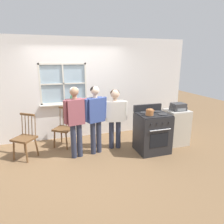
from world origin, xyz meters
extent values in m
plane|color=brown|center=(0.00, 0.00, 0.00)|extent=(16.00, 16.00, 0.00)
cube|color=white|center=(1.73, 1.40, 1.35)|extent=(2.95, 0.06, 2.70)
cube|color=white|center=(-0.35, 1.40, 0.49)|extent=(1.21, 0.06, 0.98)
cube|color=white|center=(-0.35, 1.40, 2.37)|extent=(1.21, 0.06, 0.66)
cube|color=silver|center=(-0.35, 1.32, 0.96)|extent=(1.27, 0.10, 0.03)
cube|color=#9EB7C6|center=(-0.35, 1.41, 1.51)|extent=(1.15, 0.01, 1.00)
cube|color=silver|center=(-0.35, 1.38, 1.51)|extent=(0.04, 0.02, 1.06)
cube|color=silver|center=(-0.35, 1.38, 1.51)|extent=(1.21, 0.02, 0.04)
cube|color=silver|center=(-0.94, 1.38, 1.51)|extent=(0.04, 0.03, 1.06)
cube|color=silver|center=(0.23, 1.38, 1.51)|extent=(0.04, 0.03, 1.06)
cube|color=silver|center=(-0.35, 1.38, 2.02)|extent=(1.21, 0.03, 0.04)
cube|color=silver|center=(-0.35, 1.38, 1.00)|extent=(1.21, 0.03, 0.04)
cube|color=brown|center=(-0.47, 0.82, 0.46)|extent=(0.57, 0.57, 0.04)
cylinder|color=brown|center=(-0.70, 0.78, 0.22)|extent=(0.09, 0.06, 0.44)
cylinder|color=brown|center=(-0.42, 0.59, 0.22)|extent=(0.06, 0.09, 0.44)
cylinder|color=brown|center=(-0.51, 1.05, 0.22)|extent=(0.06, 0.09, 0.44)
cylinder|color=brown|center=(-0.24, 0.85, 0.22)|extent=(0.09, 0.06, 0.44)
cylinder|color=brown|center=(-0.51, 1.06, 0.70)|extent=(0.05, 0.07, 0.49)
cylinder|color=brown|center=(-0.44, 1.01, 0.70)|extent=(0.05, 0.07, 0.49)
cylinder|color=brown|center=(-0.37, 0.95, 0.70)|extent=(0.05, 0.07, 0.49)
cylinder|color=brown|center=(-0.29, 0.90, 0.70)|extent=(0.05, 0.07, 0.49)
cylinder|color=brown|center=(-0.22, 0.85, 0.70)|extent=(0.05, 0.07, 0.49)
cube|color=brown|center=(-0.37, 0.95, 0.96)|extent=(0.33, 0.25, 0.04)
cube|color=brown|center=(-1.33, 0.43, 0.46)|extent=(0.58, 0.57, 0.04)
cylinder|color=brown|center=(-1.56, 0.41, 0.22)|extent=(0.09, 0.06, 0.44)
cylinder|color=brown|center=(-1.29, 0.20, 0.22)|extent=(0.06, 0.09, 0.44)
cylinder|color=brown|center=(-1.37, 0.66, 0.22)|extent=(0.06, 0.09, 0.44)
cylinder|color=brown|center=(-1.10, 0.46, 0.22)|extent=(0.09, 0.06, 0.44)
cylinder|color=brown|center=(-1.37, 0.68, 0.70)|extent=(0.06, 0.07, 0.49)
cylinder|color=brown|center=(-1.30, 0.62, 0.70)|extent=(0.06, 0.07, 0.49)
cylinder|color=brown|center=(-1.23, 0.57, 0.70)|extent=(0.06, 0.07, 0.49)
cylinder|color=brown|center=(-1.15, 0.51, 0.70)|extent=(0.06, 0.07, 0.49)
cylinder|color=brown|center=(-1.08, 0.46, 0.70)|extent=(0.06, 0.07, 0.49)
cube|color=brown|center=(-1.23, 0.57, 0.96)|extent=(0.33, 0.26, 0.04)
cylinder|color=#2D3347|center=(-0.30, 0.12, 0.39)|extent=(0.12, 0.12, 0.78)
cylinder|color=#2D3347|center=(-0.16, 0.15, 0.39)|extent=(0.12, 0.12, 0.78)
cube|color=#934C56|center=(-0.23, 0.14, 1.05)|extent=(0.39, 0.28, 0.55)
cylinder|color=#934C56|center=(-0.44, 0.08, 1.07)|extent=(0.10, 0.12, 0.51)
cylinder|color=#934C56|center=(-0.01, 0.16, 1.07)|extent=(0.10, 0.12, 0.51)
cylinder|color=tan|center=(-0.23, 0.14, 1.36)|extent=(0.10, 0.10, 0.07)
sphere|color=tan|center=(-0.23, 0.14, 1.49)|extent=(0.19, 0.19, 0.19)
ellipsoid|color=silver|center=(-0.24, 0.15, 1.50)|extent=(0.19, 0.19, 0.16)
cylinder|color=#2D3347|center=(0.15, 0.19, 0.39)|extent=(0.12, 0.12, 0.77)
cylinder|color=#2D3347|center=(0.30, 0.23, 0.39)|extent=(0.12, 0.12, 0.77)
cube|color=#384C8E|center=(0.22, 0.21, 1.04)|extent=(0.44, 0.32, 0.54)
cylinder|color=#384C8E|center=(0.00, 0.12, 1.07)|extent=(0.10, 0.13, 0.50)
cylinder|color=#384C8E|center=(0.45, 0.26, 1.07)|extent=(0.10, 0.13, 0.50)
cylinder|color=beige|center=(0.22, 0.21, 1.35)|extent=(0.10, 0.10, 0.07)
sphere|color=beige|center=(0.22, 0.21, 1.48)|extent=(0.19, 0.19, 0.19)
ellipsoid|color=black|center=(0.22, 0.22, 1.49)|extent=(0.19, 0.19, 0.15)
cylinder|color=#2D3347|center=(0.65, 0.36, 0.35)|extent=(0.12, 0.12, 0.70)
cylinder|color=#2D3347|center=(0.81, 0.33, 0.35)|extent=(0.12, 0.12, 0.70)
cube|color=white|center=(0.73, 0.34, 0.94)|extent=(0.47, 0.29, 0.49)
cylinder|color=white|center=(0.47, 0.37, 0.96)|extent=(0.09, 0.12, 0.45)
cylinder|color=white|center=(0.98, 0.27, 0.96)|extent=(0.09, 0.12, 0.45)
cylinder|color=beige|center=(0.73, 0.34, 1.21)|extent=(0.10, 0.10, 0.06)
sphere|color=beige|center=(0.73, 0.34, 1.35)|extent=(0.21, 0.21, 0.21)
ellipsoid|color=#332319|center=(0.73, 0.36, 1.37)|extent=(0.22, 0.22, 0.17)
cube|color=#232326|center=(1.51, -0.09, 0.45)|extent=(0.72, 0.64, 0.90)
cube|color=black|center=(1.51, -0.09, 0.91)|extent=(0.71, 0.61, 0.02)
cylinder|color=#2D2D30|center=(1.35, -0.22, 0.93)|extent=(0.20, 0.20, 0.02)
cylinder|color=#2D2D30|center=(1.68, -0.22, 0.93)|extent=(0.20, 0.20, 0.02)
cylinder|color=#2D2D30|center=(1.35, 0.04, 0.93)|extent=(0.20, 0.20, 0.02)
cylinder|color=#2D2D30|center=(1.68, 0.04, 0.93)|extent=(0.20, 0.20, 0.02)
cube|color=#232326|center=(1.51, 0.20, 1.00)|extent=(0.72, 0.06, 0.16)
cube|color=black|center=(1.51, -0.41, 0.40)|extent=(0.45, 0.01, 0.32)
cylinder|color=silver|center=(1.51, -0.43, 0.65)|extent=(0.51, 0.02, 0.02)
cylinder|color=#232326|center=(1.30, -0.42, 0.79)|extent=(0.04, 0.02, 0.04)
cylinder|color=#232326|center=(1.44, -0.42, 0.79)|extent=(0.04, 0.02, 0.04)
cylinder|color=#232326|center=(1.59, -0.42, 0.79)|extent=(0.04, 0.02, 0.04)
cylinder|color=#232326|center=(1.73, -0.42, 0.79)|extent=(0.04, 0.02, 0.04)
cylinder|color=#A86638|center=(1.35, -0.22, 1.00)|extent=(0.17, 0.17, 0.12)
ellipsoid|color=#A86638|center=(1.35, -0.22, 1.06)|extent=(0.16, 0.16, 0.07)
sphere|color=black|center=(1.35, -0.22, 1.10)|extent=(0.03, 0.03, 0.03)
cylinder|color=#A86638|center=(1.43, -0.22, 1.02)|extent=(0.08, 0.03, 0.07)
torus|color=black|center=(1.35, -0.22, 1.12)|extent=(0.12, 0.01, 0.12)
cylinder|color=beige|center=(-0.19, 1.31, 1.02)|extent=(0.14, 0.14, 0.08)
cylinder|color=#33261C|center=(-0.19, 1.31, 1.05)|extent=(0.13, 0.13, 0.01)
cone|color=#388447|center=(-0.17, 1.32, 1.18)|extent=(0.07, 0.05, 0.24)
cone|color=#388447|center=(-0.20, 1.32, 1.13)|extent=(0.06, 0.05, 0.15)
cone|color=#388447|center=(-0.19, 1.29, 1.14)|extent=(0.04, 0.08, 0.17)
cube|color=black|center=(-0.32, 1.03, 0.80)|extent=(0.23, 0.20, 0.26)
torus|color=black|center=(-0.36, 0.96, 0.97)|extent=(0.17, 0.17, 0.01)
cube|color=beige|center=(2.31, 0.12, 0.43)|extent=(0.55, 0.50, 0.87)
cube|color=beige|center=(2.31, 0.12, 0.89)|extent=(0.55, 0.50, 0.03)
cube|color=#38383A|center=(2.31, 0.10, 0.95)|extent=(0.34, 0.28, 0.10)
cube|color=#38383A|center=(2.31, 0.10, 1.04)|extent=(0.32, 0.27, 0.08)
cube|color=gray|center=(2.31, -0.05, 0.95)|extent=(0.24, 0.01, 0.06)
camera|label=1|loc=(-0.71, -4.01, 2.14)|focal=32.00mm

